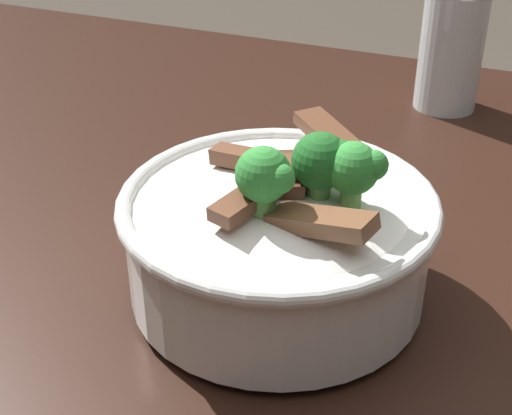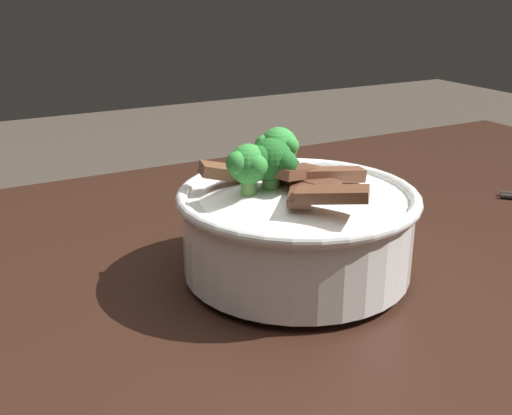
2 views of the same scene
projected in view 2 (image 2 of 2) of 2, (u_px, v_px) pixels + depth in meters
The scene contains 1 object.
rice_bowl at pixel (296, 218), 0.60m from camera, with size 0.23×0.23×0.14m.
Camera 2 is at (0.26, 0.41, 1.11)m, focal length 43.93 mm.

